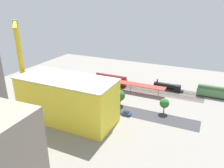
{
  "coord_description": "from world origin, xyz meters",
  "views": [
    {
      "loc": [
        -44.52,
        86.6,
        46.2
      ],
      "look_at": [
        -4.05,
        -1.69,
        8.34
      ],
      "focal_mm": 35.1,
      "sensor_mm": 36.0,
      "label": 1
    }
  ],
  "objects_px": {
    "tower_crane": "(21,61)",
    "box_truck_0": "(56,97)",
    "parked_car_2": "(97,107)",
    "parked_car_4": "(69,100)",
    "street_tree_0": "(164,103)",
    "parked_car_3": "(84,103)",
    "locomotive": "(168,87)",
    "parked_car_0": "(126,114)",
    "passenger_coach": "(216,92)",
    "freight_coach_far": "(111,79)",
    "street_tree_1": "(120,96)",
    "street_tree_2": "(53,83)",
    "traffic_light": "(120,105)",
    "parked_car_5": "(58,98)",
    "construction_building": "(67,100)",
    "platform_canopy_near": "(105,79)",
    "parked_car_1": "(111,110)"
  },
  "relations": [
    {
      "from": "box_truck_0",
      "to": "traffic_light",
      "type": "bearing_deg",
      "value": 179.31
    },
    {
      "from": "street_tree_2",
      "to": "street_tree_0",
      "type": "bearing_deg",
      "value": -179.54
    },
    {
      "from": "freight_coach_far",
      "to": "street_tree_1",
      "type": "xyz_separation_m",
      "value": [
        -14.65,
        22.0,
        1.56
      ]
    },
    {
      "from": "parked_car_5",
      "to": "box_truck_0",
      "type": "relative_size",
      "value": 0.5
    },
    {
      "from": "construction_building",
      "to": "box_truck_0",
      "type": "bearing_deg",
      "value": -37.18
    },
    {
      "from": "parked_car_0",
      "to": "parked_car_1",
      "type": "relative_size",
      "value": 0.96
    },
    {
      "from": "platform_canopy_near",
      "to": "construction_building",
      "type": "height_order",
      "value": "construction_building"
    },
    {
      "from": "freight_coach_far",
      "to": "construction_building",
      "type": "relative_size",
      "value": 0.49
    },
    {
      "from": "locomotive",
      "to": "parked_car_2",
      "type": "bearing_deg",
      "value": 54.43
    },
    {
      "from": "locomotive",
      "to": "parked_car_1",
      "type": "relative_size",
      "value": 3.52
    },
    {
      "from": "platform_canopy_near",
      "to": "passenger_coach",
      "type": "relative_size",
      "value": 3.76
    },
    {
      "from": "street_tree_0",
      "to": "parked_car_4",
      "type": "bearing_deg",
      "value": 10.34
    },
    {
      "from": "parked_car_4",
      "to": "tower_crane",
      "type": "relative_size",
      "value": 0.12
    },
    {
      "from": "parked_car_1",
      "to": "construction_building",
      "type": "relative_size",
      "value": 0.12
    },
    {
      "from": "parked_car_2",
      "to": "construction_building",
      "type": "xyz_separation_m",
      "value": [
        6.06,
        13.07,
        8.03
      ]
    },
    {
      "from": "passenger_coach",
      "to": "tower_crane",
      "type": "relative_size",
      "value": 0.47
    },
    {
      "from": "street_tree_1",
      "to": "traffic_light",
      "type": "bearing_deg",
      "value": 114.8
    },
    {
      "from": "freight_coach_far",
      "to": "construction_building",
      "type": "bearing_deg",
      "value": 91.11
    },
    {
      "from": "tower_crane",
      "to": "box_truck_0",
      "type": "bearing_deg",
      "value": -110.79
    },
    {
      "from": "locomotive",
      "to": "construction_building",
      "type": "distance_m",
      "value": 57.72
    },
    {
      "from": "tower_crane",
      "to": "street_tree_0",
      "type": "height_order",
      "value": "tower_crane"
    },
    {
      "from": "street_tree_2",
      "to": "traffic_light",
      "type": "bearing_deg",
      "value": 168.03
    },
    {
      "from": "parked_car_2",
      "to": "parked_car_4",
      "type": "xyz_separation_m",
      "value": [
        15.44,
        -0.48,
        0.0
      ]
    },
    {
      "from": "platform_canopy_near",
      "to": "box_truck_0",
      "type": "height_order",
      "value": "platform_canopy_near"
    },
    {
      "from": "passenger_coach",
      "to": "parked_car_2",
      "type": "xyz_separation_m",
      "value": [
        48.35,
        35.05,
        -2.44
      ]
    },
    {
      "from": "parked_car_0",
      "to": "locomotive",
      "type": "bearing_deg",
      "value": -107.02
    },
    {
      "from": "street_tree_1",
      "to": "street_tree_0",
      "type": "bearing_deg",
      "value": -178.04
    },
    {
      "from": "street_tree_0",
      "to": "parked_car_5",
      "type": "bearing_deg",
      "value": 9.08
    },
    {
      "from": "passenger_coach",
      "to": "freight_coach_far",
      "type": "height_order",
      "value": "passenger_coach"
    },
    {
      "from": "street_tree_0",
      "to": "parked_car_3",
      "type": "bearing_deg",
      "value": 12.56
    },
    {
      "from": "locomotive",
      "to": "construction_building",
      "type": "relative_size",
      "value": 0.41
    },
    {
      "from": "parked_car_5",
      "to": "construction_building",
      "type": "bearing_deg",
      "value": 139.53
    },
    {
      "from": "passenger_coach",
      "to": "parked_car_4",
      "type": "distance_m",
      "value": 72.6
    },
    {
      "from": "locomotive",
      "to": "parked_car_0",
      "type": "distance_m",
      "value": 37.0
    },
    {
      "from": "tower_crane",
      "to": "street_tree_2",
      "type": "height_order",
      "value": "tower_crane"
    },
    {
      "from": "parked_car_2",
      "to": "construction_building",
      "type": "bearing_deg",
      "value": 65.11
    },
    {
      "from": "parked_car_0",
      "to": "parked_car_5",
      "type": "bearing_deg",
      "value": -1.21
    },
    {
      "from": "locomotive",
      "to": "street_tree_2",
      "type": "distance_m",
      "value": 61.69
    },
    {
      "from": "parked_car_5",
      "to": "construction_building",
      "type": "distance_m",
      "value": 22.3
    },
    {
      "from": "platform_canopy_near",
      "to": "traffic_light",
      "type": "relative_size",
      "value": 9.56
    },
    {
      "from": "parked_car_3",
      "to": "parked_car_0",
      "type": "bearing_deg",
      "value": 177.48
    },
    {
      "from": "traffic_light",
      "to": "parked_car_1",
      "type": "bearing_deg",
      "value": -13.7
    },
    {
      "from": "passenger_coach",
      "to": "street_tree_2",
      "type": "distance_m",
      "value": 83.21
    },
    {
      "from": "tower_crane",
      "to": "parked_car_2",
      "type": "bearing_deg",
      "value": -153.09
    },
    {
      "from": "street_tree_2",
      "to": "parked_car_1",
      "type": "bearing_deg",
      "value": 168.25
    },
    {
      "from": "freight_coach_far",
      "to": "parked_car_0",
      "type": "relative_size",
      "value": 4.42
    },
    {
      "from": "platform_canopy_near",
      "to": "locomotive",
      "type": "xyz_separation_m",
      "value": [
        -33.29,
        -9.86,
        -2.47
      ]
    },
    {
      "from": "parked_car_5",
      "to": "locomotive",
      "type": "bearing_deg",
      "value": -143.62
    },
    {
      "from": "parked_car_0",
      "to": "box_truck_0",
      "type": "height_order",
      "value": "box_truck_0"
    },
    {
      "from": "tower_crane",
      "to": "freight_coach_far",
      "type": "bearing_deg",
      "value": -115.11
    }
  ]
}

